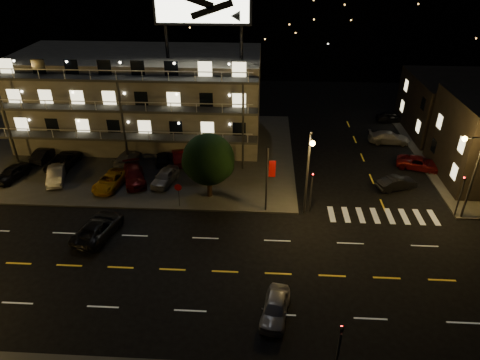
# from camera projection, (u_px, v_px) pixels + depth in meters

# --- Properties ---
(ground) EXTENTS (140.00, 140.00, 0.00)m
(ground) POSITION_uv_depth(u_px,v_px,m) (199.00, 271.00, 32.26)
(ground) COLOR black
(ground) RESTS_ON ground
(curb_nw) EXTENTS (44.00, 24.00, 0.15)m
(curb_nw) POSITION_uv_depth(u_px,v_px,m) (105.00, 150.00, 50.28)
(curb_nw) COLOR #383936
(curb_nw) RESTS_ON ground
(motel) EXTENTS (28.00, 13.80, 18.10)m
(motel) POSITION_uv_depth(u_px,v_px,m) (142.00, 97.00, 50.84)
(motel) COLOR gray
(motel) RESTS_ON ground
(side_bldg_back) EXTENTS (14.06, 12.00, 7.00)m
(side_bldg_back) POSITION_uv_depth(u_px,v_px,m) (467.00, 107.00, 53.32)
(side_bldg_back) COLOR black
(side_bldg_back) RESTS_ON ground
(streetlight_nc) EXTENTS (0.44, 1.92, 8.00)m
(streetlight_nc) POSITION_uv_depth(u_px,v_px,m) (308.00, 167.00, 36.27)
(streetlight_nc) COLOR #2D2D30
(streetlight_nc) RESTS_ON ground
(streetlight_ne) EXTENTS (1.92, 0.44, 8.00)m
(streetlight_ne) POSITION_uv_depth(u_px,v_px,m) (471.00, 169.00, 35.90)
(streetlight_ne) COLOR #2D2D30
(streetlight_ne) RESTS_ON ground
(signal_nw) EXTENTS (0.20, 0.27, 4.60)m
(signal_nw) POSITION_uv_depth(u_px,v_px,m) (311.00, 188.00, 37.91)
(signal_nw) COLOR #2D2D30
(signal_nw) RESTS_ON ground
(signal_sw) EXTENTS (0.20, 0.27, 4.60)m
(signal_sw) POSITION_uv_depth(u_px,v_px,m) (339.00, 347.00, 23.17)
(signal_sw) COLOR #2D2D30
(signal_sw) RESTS_ON ground
(signal_ne) EXTENTS (0.27, 0.20, 4.60)m
(signal_ne) POSITION_uv_depth(u_px,v_px,m) (461.00, 192.00, 37.26)
(signal_ne) COLOR #2D2D30
(signal_ne) RESTS_ON ground
(banner_north) EXTENTS (0.83, 0.16, 6.40)m
(banner_north) POSITION_uv_depth(u_px,v_px,m) (268.00, 178.00, 37.60)
(banner_north) COLOR #2D2D30
(banner_north) RESTS_ON ground
(stop_sign) EXTENTS (0.91, 0.11, 2.61)m
(stop_sign) POSITION_uv_depth(u_px,v_px,m) (178.00, 191.00, 39.00)
(stop_sign) COLOR #2D2D30
(stop_sign) RESTS_ON ground
(tree) EXTENTS (5.04, 4.85, 6.35)m
(tree) POSITION_uv_depth(u_px,v_px,m) (208.00, 161.00, 39.49)
(tree) COLOR black
(tree) RESTS_ON curb_nw
(lot_car_0) EXTENTS (2.71, 4.41, 1.40)m
(lot_car_0) POSITION_uv_depth(u_px,v_px,m) (12.00, 173.00, 43.84)
(lot_car_0) COLOR black
(lot_car_0) RESTS_ON curb_nw
(lot_car_1) EXTENTS (2.72, 4.58, 1.43)m
(lot_car_1) POSITION_uv_depth(u_px,v_px,m) (56.00, 175.00, 43.49)
(lot_car_1) COLOR gray
(lot_car_1) RESTS_ON curb_nw
(lot_car_2) EXTENTS (2.97, 5.00, 1.30)m
(lot_car_2) POSITION_uv_depth(u_px,v_px,m) (110.00, 181.00, 42.52)
(lot_car_2) COLOR orange
(lot_car_2) RESTS_ON curb_nw
(lot_car_3) EXTENTS (3.74, 5.40, 1.45)m
(lot_car_3) POSITION_uv_depth(u_px,v_px,m) (134.00, 175.00, 43.38)
(lot_car_3) COLOR #5D0D0E
(lot_car_3) RESTS_ON curb_nw
(lot_car_4) EXTENTS (2.59, 4.46, 1.43)m
(lot_car_4) POSITION_uv_depth(u_px,v_px,m) (165.00, 177.00, 43.15)
(lot_car_4) COLOR gray
(lot_car_4) RESTS_ON curb_nw
(lot_car_5) EXTENTS (1.76, 4.26, 1.37)m
(lot_car_5) POSITION_uv_depth(u_px,v_px,m) (45.00, 154.00, 47.74)
(lot_car_5) COLOR black
(lot_car_5) RESTS_ON curb_nw
(lot_car_6) EXTENTS (2.71, 5.27, 1.42)m
(lot_car_6) POSITION_uv_depth(u_px,v_px,m) (64.00, 160.00, 46.41)
(lot_car_6) COLOR black
(lot_car_6) RESTS_ON curb_nw
(lot_car_7) EXTENTS (2.83, 4.90, 1.33)m
(lot_car_7) POSITION_uv_depth(u_px,v_px,m) (129.00, 157.00, 47.14)
(lot_car_7) COLOR gray
(lot_car_7) RESTS_ON curb_nw
(lot_car_8) EXTENTS (2.07, 3.83, 1.24)m
(lot_car_8) POSITION_uv_depth(u_px,v_px,m) (163.00, 157.00, 47.14)
(lot_car_8) COLOR black
(lot_car_8) RESTS_ON curb_nw
(lot_car_9) EXTENTS (2.77, 4.80, 1.50)m
(lot_car_9) POSITION_uv_depth(u_px,v_px,m) (180.00, 156.00, 47.18)
(lot_car_9) COLOR #5D0D0E
(lot_car_9) RESTS_ON curb_nw
(side_car_0) EXTENTS (4.33, 2.74, 1.35)m
(side_car_0) POSITION_uv_depth(u_px,v_px,m) (397.00, 183.00, 42.42)
(side_car_0) COLOR black
(side_car_0) RESTS_ON ground
(side_car_1) EXTENTS (5.22, 3.62, 1.33)m
(side_car_1) POSITION_uv_depth(u_px,v_px,m) (419.00, 163.00, 46.15)
(side_car_1) COLOR #5D0D0E
(side_car_1) RESTS_ON ground
(side_car_2) EXTENTS (4.97, 2.21, 1.42)m
(side_car_2) POSITION_uv_depth(u_px,v_px,m) (389.00, 138.00, 51.94)
(side_car_2) COLOR gray
(side_car_2) RESTS_ON ground
(side_car_3) EXTENTS (4.12, 1.90, 1.37)m
(side_car_3) POSITION_uv_depth(u_px,v_px,m) (391.00, 117.00, 57.94)
(side_car_3) COLOR black
(side_car_3) RESTS_ON ground
(road_car_east) EXTENTS (2.34, 4.32, 1.39)m
(road_car_east) POSITION_uv_depth(u_px,v_px,m) (275.00, 308.00, 28.12)
(road_car_east) COLOR gray
(road_car_east) RESTS_ON ground
(road_car_west) EXTENTS (3.55, 5.82, 1.51)m
(road_car_west) POSITION_uv_depth(u_px,v_px,m) (98.00, 228.00, 35.74)
(road_car_west) COLOR black
(road_car_west) RESTS_ON ground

